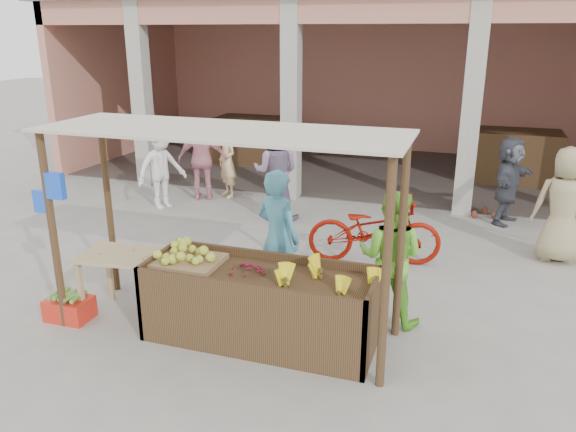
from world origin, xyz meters
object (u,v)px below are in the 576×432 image
(vendor_blue, at_px, (278,233))
(vendor_green, at_px, (391,254))
(red_crate, at_px, (70,309))
(side_table, at_px, (125,264))
(fruit_stall, at_px, (260,308))
(motorcycle, at_px, (374,229))

(vendor_blue, distance_m, vendor_green, 1.44)
(red_crate, xyz_separation_m, vendor_green, (3.70, 1.21, 0.74))
(side_table, height_order, red_crate, side_table)
(fruit_stall, distance_m, motorcycle, 2.78)
(side_table, height_order, motorcycle, motorcycle)
(side_table, bearing_deg, red_crate, -159.69)
(fruit_stall, xyz_separation_m, vendor_blue, (-0.13, 0.97, 0.55))
(red_crate, relative_size, vendor_green, 0.30)
(side_table, distance_m, motorcycle, 3.69)
(fruit_stall, height_order, motorcycle, motorcycle)
(vendor_blue, relative_size, motorcycle, 0.91)
(vendor_blue, relative_size, vendor_green, 1.08)
(red_crate, xyz_separation_m, vendor_blue, (2.27, 1.27, 0.81))
(motorcycle, bearing_deg, vendor_green, -176.49)
(red_crate, height_order, motorcycle, motorcycle)
(fruit_stall, relative_size, vendor_blue, 1.37)
(fruit_stall, bearing_deg, motorcycle, 72.96)
(red_crate, xyz_separation_m, motorcycle, (3.21, 2.95, 0.41))
(vendor_blue, bearing_deg, vendor_green, -161.38)
(fruit_stall, distance_m, vendor_blue, 1.12)
(fruit_stall, distance_m, red_crate, 2.43)
(motorcycle, bearing_deg, side_table, 123.30)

